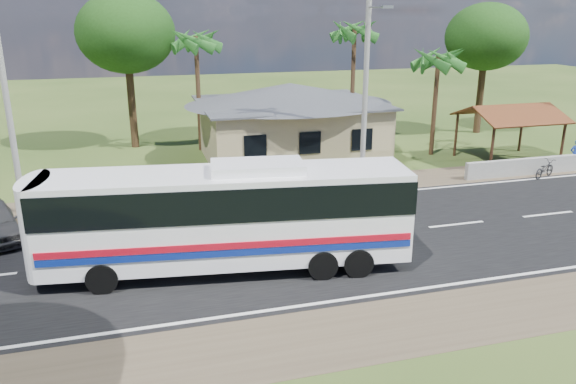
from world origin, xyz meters
name	(u,v)px	position (x,y,z in m)	size (l,w,h in m)	color
ground	(355,236)	(0.00, 0.00, 0.00)	(120.00, 120.00, 0.00)	#2D4518
road	(355,236)	(0.00, 0.00, 0.01)	(120.00, 16.00, 0.03)	black
house	(290,113)	(1.00, 13.00, 2.64)	(12.40, 10.00, 5.00)	tan
waiting_shed	(511,115)	(13.00, 8.50, 2.73)	(5.20, 4.48, 3.35)	#382414
concrete_barrier	(524,167)	(12.00, 5.60, 0.45)	(7.00, 0.30, 0.90)	#9E9E99
utility_poles	(360,69)	(2.67, 6.49, 5.77)	(32.80, 2.22, 11.00)	#9E9E99
palm_near	(438,60)	(9.50, 11.00, 5.71)	(2.80, 2.80, 6.70)	#47301E
palm_mid	(355,32)	(6.00, 15.50, 7.16)	(2.80, 2.80, 8.20)	#47301E
palm_far	(196,42)	(-4.00, 16.00, 6.68)	(2.80, 2.80, 7.70)	#47301E
tree_behind_house	(126,33)	(-8.00, 18.00, 7.12)	(6.00, 6.00, 9.61)	#47301E
tree_behind_shed	(486,37)	(16.00, 16.00, 6.68)	(5.60, 5.60, 9.02)	#47301E
coach_bus	(228,210)	(-5.26, -1.58, 2.15)	(12.31, 4.16, 3.75)	white
motorcycle	(544,169)	(12.71, 4.85, 0.48)	(0.63, 1.81, 0.95)	black
person	(575,155)	(15.39, 5.74, 0.86)	(0.63, 0.41, 1.72)	#1B3799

